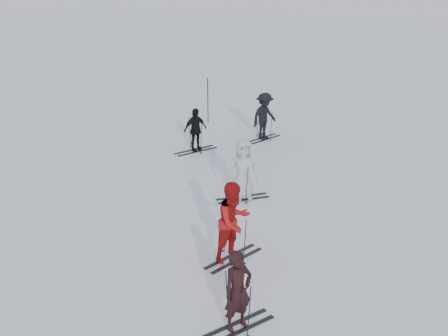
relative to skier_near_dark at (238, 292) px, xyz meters
The scene contains 12 objects.
ground 5.19m from the skier_near_dark, 128.03° to the left, with size 120.00×120.00×0.00m, color silver.
skier_near_dark is the anchor object (origin of this frame).
skier_red 2.51m from the skier_near_dark, 120.26° to the left, with size 0.96×0.75×1.98m, color #A41212.
skier_grey 5.92m from the skier_near_dark, 116.57° to the left, with size 0.91×0.59×1.87m, color #ACB1B6.
skier_uphill_left 10.28m from the skier_near_dark, 127.10° to the left, with size 0.97×0.40×1.66m, color black.
skier_uphill_far 11.71m from the skier_near_dark, 112.79° to the left, with size 1.23×0.71×1.90m, color black.
skis_near_dark 0.24m from the skier_near_dark, ahead, with size 0.87×1.64×1.19m, color black, non-canonical shape.
skis_red 2.52m from the skier_near_dark, 120.26° to the left, with size 0.89×1.68×1.22m, color black, non-canonical shape.
skis_grey 5.92m from the skier_near_dark, 116.57° to the left, with size 0.89×1.68×1.22m, color black, non-canonical shape.
skis_uphill_left 10.28m from the skier_near_dark, 127.10° to the left, with size 0.96×1.80×1.32m, color black, non-canonical shape.
skis_uphill_far 11.71m from the skier_near_dark, 112.79° to the left, with size 0.92×1.73×1.26m, color black, non-canonical shape.
piste_marker 14.10m from the skier_near_dark, 123.57° to the left, with size 0.04×0.04×2.03m, color black.
Camera 1 is at (6.82, -11.04, 6.58)m, focal length 40.00 mm.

